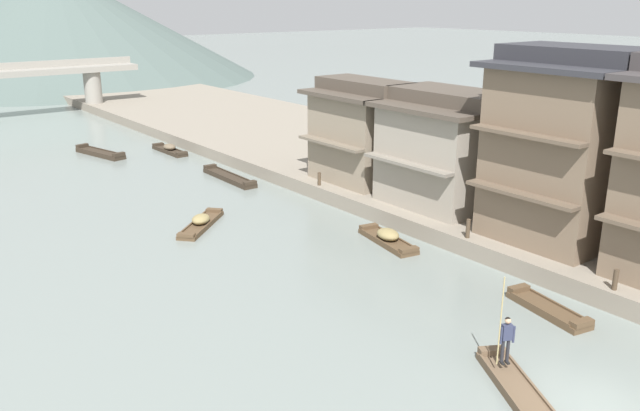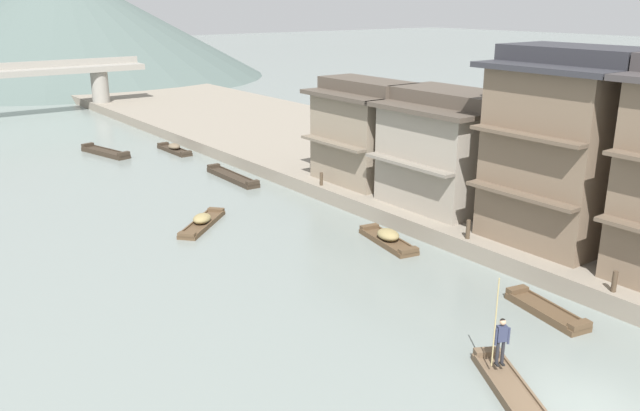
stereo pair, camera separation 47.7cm
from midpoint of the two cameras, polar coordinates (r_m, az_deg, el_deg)
ground_plane at (r=21.61m, az=22.72°, el=-16.08°), size 400.00×400.00×0.00m
riverbank_right at (r=50.85m, az=2.61°, el=4.94°), size 18.00×110.00×0.84m
boat_foreground_poled at (r=21.27m, az=17.32°, el=-15.58°), size 3.23×4.68×0.42m
boatman_person at (r=21.64m, az=16.15°, el=-10.89°), size 0.54×0.36×3.04m
boat_moored_nearest at (r=44.02m, az=-7.35°, el=2.48°), size 1.02×5.75×0.49m
boat_moored_second at (r=53.34m, az=-17.98°, el=4.43°), size 2.24×5.31×0.56m
boat_moored_third at (r=26.72m, az=19.64°, el=-8.65°), size 1.70×3.74×0.44m
boat_moored_far at (r=35.10m, az=-9.86°, el=-1.43°), size 3.95×3.66×0.68m
boat_midriver_drifting at (r=32.31m, az=6.38°, el=-2.89°), size 1.79×4.13×0.74m
boat_midriver_upstream at (r=52.86m, az=-12.35°, el=4.84°), size 1.08×4.41×0.69m
house_waterfront_second at (r=31.69m, az=21.26°, el=4.80°), size 6.98×6.31×8.74m
house_waterfront_tall at (r=35.95m, az=11.74°, el=4.89°), size 6.84×6.75×6.14m
house_waterfront_narrow at (r=39.92m, az=4.36°, el=6.46°), size 5.59×6.29×6.14m
mooring_post_dock_near at (r=27.45m, az=24.77°, el=-6.05°), size 0.20×0.20×0.84m
mooring_post_dock_mid at (r=31.16m, az=13.23°, el=-2.04°), size 0.20×0.20×0.91m
mooring_post_dock_far at (r=39.11m, az=0.47°, el=2.34°), size 0.20×0.20×0.79m
stone_bridge at (r=73.25m, az=-23.91°, el=9.84°), size 23.75×2.40×5.48m
hill_far_west at (r=109.61m, az=-21.13°, el=14.64°), size 58.86×58.86×16.24m
hill_far_centre at (r=151.43m, az=-25.95°, el=15.16°), size 48.94×48.94×19.37m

